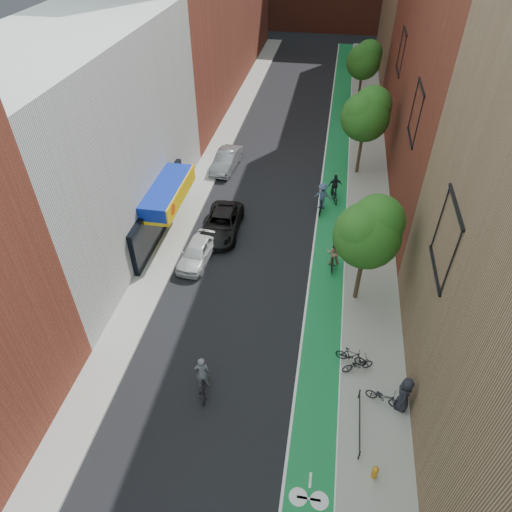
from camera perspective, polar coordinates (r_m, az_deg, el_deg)
The scene contains 21 objects.
ground at distance 20.15m, azimuth -5.55°, elevation -23.55°, with size 160.00×160.00×0.00m, color black.
bike_lane at distance 38.90m, azimuth 10.05°, elevation 11.78°, with size 2.00×68.00×0.01m, color #157934.
sidewalk_left at distance 39.96m, azimuth -4.72°, elevation 13.17°, with size 2.00×68.00×0.15m, color gray.
sidewalk_right at distance 38.99m, azimuth 13.79°, elevation 11.41°, with size 3.00×68.00×0.15m, color gray.
building_left_white at distance 29.22m, azimuth -21.01°, elevation 13.09°, with size 8.00×20.00×12.00m, color silver.
building_right_mid_red at distance 36.25m, azimuth 26.31°, elevation 25.29°, with size 8.00×28.00×22.00m, color maroon.
tree_near at distance 22.92m, azimuth 13.91°, elevation 3.07°, with size 3.40×3.36×6.42m.
tree_mid at distance 35.12m, azimuth 13.64°, elevation 16.97°, with size 3.55×3.53×6.74m.
tree_far at distance 48.48m, azimuth 13.38°, elevation 22.82°, with size 3.30×3.25×6.21m.
parked_car_white at distance 27.51m, azimuth -7.38°, elevation 0.54°, with size 1.57×3.90×1.33m, color silver.
parked_car_black at distance 29.62m, azimuth -4.27°, elevation 4.05°, with size 2.23×4.85×1.35m, color black.
parked_car_silver at distance 36.81m, azimuth -3.72°, elevation 11.87°, with size 1.51×4.32×1.42m, color gray.
cyclist_lead at distance 21.09m, azimuth -6.66°, elevation -15.23°, with size 1.06×1.89×2.22m.
cyclist_lane_near at distance 27.00m, azimuth 9.61°, elevation 0.01°, with size 0.85×1.54×2.04m.
cyclist_lane_mid at distance 33.21m, azimuth 9.77°, elevation 8.02°, with size 1.08×1.92×1.99m.
cyclist_lane_far at distance 31.71m, azimuth 8.26°, elevation 7.01°, with size 1.23×1.90×2.16m.
parked_bike_near at distance 21.47m, azimuth 15.62°, elevation -16.58°, with size 0.54×1.54×0.81m, color black.
parked_bike_mid at distance 22.40m, azimuth 11.81°, elevation -12.14°, with size 0.42×1.50×0.90m, color black.
parked_bike_far at distance 22.23m, azimuth 12.60°, elevation -13.08°, with size 0.53×1.53×0.80m, color black.
pedestrian at distance 21.12m, azimuth 18.08°, elevation -16.06°, with size 0.93×0.61×1.91m, color black.
fire_hydrant at distance 19.75m, azimuth 14.65°, elevation -24.66°, with size 0.24×0.24×0.68m.
Camera 1 is at (3.31, -8.49, 17.97)m, focal length 32.00 mm.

